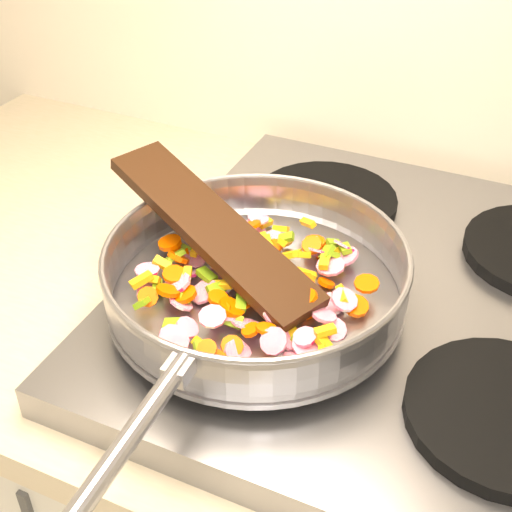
% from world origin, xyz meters
% --- Properties ---
extents(cooktop, '(0.60, 0.60, 0.04)m').
position_xyz_m(cooktop, '(-0.70, 1.67, 0.92)').
color(cooktop, '#939399').
rests_on(cooktop, counter_top).
extents(grate_fl, '(0.19, 0.19, 0.02)m').
position_xyz_m(grate_fl, '(-0.84, 1.52, 0.95)').
color(grate_fl, black).
rests_on(grate_fl, cooktop).
extents(grate_fr, '(0.19, 0.19, 0.02)m').
position_xyz_m(grate_fr, '(-0.56, 1.52, 0.95)').
color(grate_fr, black).
rests_on(grate_fr, cooktop).
extents(grate_bl, '(0.19, 0.19, 0.02)m').
position_xyz_m(grate_bl, '(-0.84, 1.81, 0.95)').
color(grate_bl, black).
rests_on(grate_bl, cooktop).
extents(saute_pan, '(0.37, 0.54, 0.06)m').
position_xyz_m(saute_pan, '(-0.84, 1.57, 0.99)').
color(saute_pan, '#9E9EA5').
rests_on(saute_pan, grate_fl).
extents(vegetable_heap, '(0.27, 0.27, 0.05)m').
position_xyz_m(vegetable_heap, '(-0.84, 1.57, 0.98)').
color(vegetable_heap, yellow).
rests_on(vegetable_heap, saute_pan).
extents(wooden_spatula, '(0.30, 0.18, 0.08)m').
position_xyz_m(wooden_spatula, '(-0.90, 1.60, 1.01)').
color(wooden_spatula, black).
rests_on(wooden_spatula, saute_pan).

